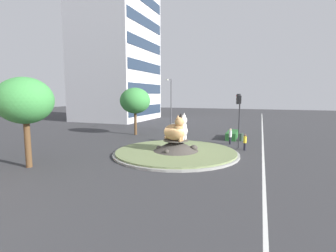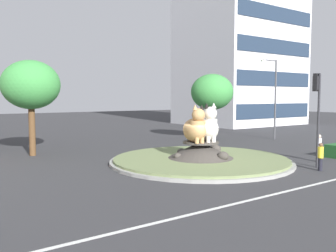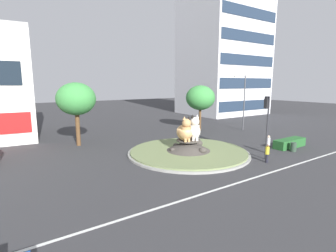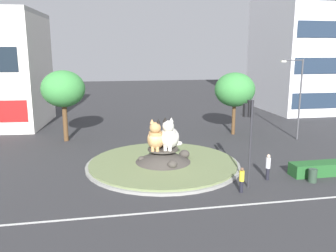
{
  "view_description": "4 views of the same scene",
  "coord_description": "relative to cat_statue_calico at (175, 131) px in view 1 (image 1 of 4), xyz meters",
  "views": [
    {
      "loc": [
        -22.09,
        -7.27,
        5.49
      ],
      "look_at": [
        -0.28,
        0.67,
        2.63
      ],
      "focal_mm": 27.27,
      "sensor_mm": 36.0,
      "label": 1
    },
    {
      "loc": [
        -15.1,
        -17.5,
        4.18
      ],
      "look_at": [
        -1.51,
        1.47,
        2.33
      ],
      "focal_mm": 38.92,
      "sensor_mm": 36.0,
      "label": 2
    },
    {
      "loc": [
        -14.67,
        -18.56,
        6.65
      ],
      "look_at": [
        -0.57,
        2.67,
        2.37
      ],
      "focal_mm": 27.02,
      "sensor_mm": 36.0,
      "label": 3
    },
    {
      "loc": [
        -4.28,
        -24.68,
        8.43
      ],
      "look_at": [
        0.59,
        1.09,
        2.82
      ],
      "focal_mm": 37.0,
      "sensor_mm": 36.0,
      "label": 4
    }
  ],
  "objects": [
    {
      "name": "second_tree_near_tower",
      "position": [
        -7.41,
        9.25,
        2.79
      ],
      "size": [
        4.07,
        4.07,
        6.79
      ],
      "color": "brown",
      "rests_on": "ground"
    },
    {
      "name": "office_tower",
      "position": [
        27.84,
        22.68,
        15.72
      ],
      "size": [
        16.47,
        14.2,
        35.91
      ],
      "rotation": [
        0.0,
        0.0,
        -0.01
      ],
      "color": "silver",
      "rests_on": "ground"
    },
    {
      "name": "cat_statue_calico",
      "position": [
        0.0,
        0.0,
        0.0
      ],
      "size": [
        1.98,
        2.43,
        2.37
      ],
      "rotation": [
        0.0,
        0.0,
        -1.83
      ],
      "color": "tan",
      "rests_on": "roundabout_island"
    },
    {
      "name": "streetlight_arm",
      "position": [
        14.67,
        5.6,
        2.29
      ],
      "size": [
        2.41,
        0.33,
        7.8
      ],
      "rotation": [
        0.0,
        0.0,
        3.2
      ],
      "color": "#4C4C51",
      "rests_on": "ground"
    },
    {
      "name": "cat_statue_white",
      "position": [
        1.03,
        -0.01,
        0.03
      ],
      "size": [
        2.31,
        2.51,
        2.46
      ],
      "rotation": [
        0.0,
        0.0,
        -1.98
      ],
      "color": "silver",
      "rests_on": "roundabout_island"
    },
    {
      "name": "pedestrian_white_shirt",
      "position": [
        6.95,
        -4.12,
        -1.27
      ],
      "size": [
        0.31,
        0.31,
        1.78
      ],
      "rotation": [
        0.0,
        0.0,
        1.47
      ],
      "color": "black",
      "rests_on": "ground"
    },
    {
      "name": "pedestrian_yellow_shirt",
      "position": [
        4.37,
        -5.83,
        -1.38
      ],
      "size": [
        0.31,
        0.31,
        1.6
      ],
      "rotation": [
        0.0,
        0.0,
        1.48
      ],
      "color": "black",
      "rests_on": "ground"
    },
    {
      "name": "clipped_hedge_strip",
      "position": [
        10.95,
        -3.91,
        -1.78
      ],
      "size": [
        4.14,
        1.2,
        0.9
      ],
      "primitive_type": "cube",
      "color": "#235B28",
      "rests_on": "ground"
    },
    {
      "name": "roundabout_island",
      "position": [
        0.55,
        0.11,
        -1.85
      ],
      "size": [
        11.58,
        11.58,
        1.36
      ],
      "color": "gray",
      "rests_on": "ground"
    },
    {
      "name": "lane_centreline",
      "position": [
        0.54,
        -7.55,
        -2.23
      ],
      "size": [
        112.0,
        0.2,
        0.01
      ],
      "primitive_type": "cube",
      "color": "silver",
      "rests_on": "ground"
    },
    {
      "name": "litter_bin",
      "position": [
        9.68,
        -5.08,
        -1.78
      ],
      "size": [
        0.56,
        0.56,
        0.9
      ],
      "color": "#2D4233",
      "rests_on": "ground"
    },
    {
      "name": "ground_plane",
      "position": [
        0.54,
        0.11,
        -2.23
      ],
      "size": [
        160.0,
        160.0,
        0.0
      ],
      "primitive_type": "plane",
      "color": "#333335"
    },
    {
      "name": "traffic_light_mast",
      "position": [
        5.04,
        -5.07,
        1.83
      ],
      "size": [
        0.71,
        0.57,
        5.57
      ],
      "rotation": [
        0.0,
        0.0,
        1.64
      ],
      "color": "#2D2D33",
      "rests_on": "ground"
    },
    {
      "name": "broadleaf_tree_behind_island",
      "position": [
        9.54,
        8.91,
        2.43
      ],
      "size": [
        4.1,
        4.1,
        6.42
      ],
      "color": "brown",
      "rests_on": "ground"
    }
  ]
}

